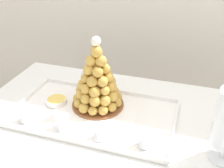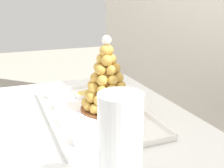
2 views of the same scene
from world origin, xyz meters
name	(u,v)px [view 1 (image 1 of 2)]	position (x,y,z in m)	size (l,w,h in m)	color
buffet_table	(119,146)	(0.00, 0.00, 0.66)	(1.31, 0.85, 0.77)	brown
serving_tray	(95,114)	(-0.12, 0.03, 0.78)	(0.68, 0.39, 0.02)	white
croquembouche	(97,81)	(-0.13, 0.10, 0.90)	(0.23, 0.23, 0.32)	brown
dessert_cup_left	(25,115)	(-0.37, -0.10, 0.81)	(0.05, 0.05, 0.06)	silver
dessert_cup_mid_left	(62,122)	(-0.21, -0.09, 0.81)	(0.05, 0.05, 0.06)	silver
dessert_cup_centre	(100,133)	(-0.04, -0.11, 0.80)	(0.05, 0.05, 0.05)	silver
dessert_cup_mid_right	(145,139)	(0.12, -0.10, 0.81)	(0.05, 0.05, 0.06)	silver
creme_brulee_ramekin	(57,101)	(-0.31, 0.05, 0.79)	(0.09, 0.09, 0.02)	white
wine_glass	(89,77)	(-0.19, 0.15, 0.88)	(0.08, 0.08, 0.16)	silver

